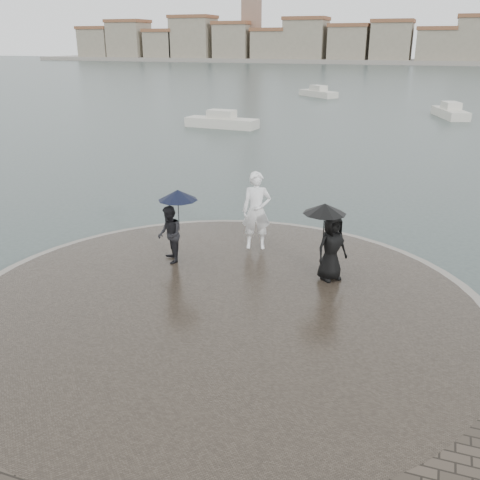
% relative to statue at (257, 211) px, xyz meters
% --- Properties ---
extents(ground, '(400.00, 400.00, 0.00)m').
position_rel_statue_xyz_m(ground, '(0.36, -7.13, -1.49)').
color(ground, '#2B3835').
rests_on(ground, ground).
extents(kerb_ring, '(12.50, 12.50, 0.32)m').
position_rel_statue_xyz_m(kerb_ring, '(0.36, -3.63, -1.33)').
color(kerb_ring, gray).
rests_on(kerb_ring, ground).
extents(quay_tip, '(11.90, 11.90, 0.36)m').
position_rel_statue_xyz_m(quay_tip, '(0.36, -3.63, -1.31)').
color(quay_tip, '#2D261E').
rests_on(quay_tip, ground).
extents(statue, '(0.95, 0.77, 2.26)m').
position_rel_statue_xyz_m(statue, '(0.00, 0.00, 0.00)').
color(statue, white).
rests_on(statue, quay_tip).
extents(visitor_left, '(1.25, 1.11, 2.04)m').
position_rel_statue_xyz_m(visitor_left, '(-1.78, -1.82, -0.01)').
color(visitor_left, black).
rests_on(visitor_left, quay_tip).
extents(visitor_right, '(1.28, 1.14, 1.95)m').
position_rel_statue_xyz_m(visitor_right, '(2.41, -1.41, -0.00)').
color(visitor_right, black).
rests_on(visitor_right, quay_tip).
extents(far_skyline, '(260.00, 20.00, 37.00)m').
position_rel_statue_xyz_m(far_skyline, '(-5.93, 153.58, 4.12)').
color(far_skyline, gray).
rests_on(far_skyline, ground).
extents(boats, '(20.44, 29.51, 1.50)m').
position_rel_statue_xyz_m(boats, '(-4.97, 36.31, -1.11)').
color(boats, beige).
rests_on(boats, ground).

